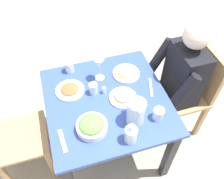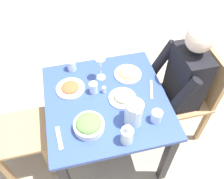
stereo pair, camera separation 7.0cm
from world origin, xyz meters
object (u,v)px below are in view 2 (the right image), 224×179
(water_pitcher, at_px, (134,113))
(salad_bowl, at_px, (89,125))
(dining_table, at_px, (107,109))
(water_glass_far_left, at_px, (157,116))
(chair_near, at_px, (193,93))
(plate_rice_curry, at_px, (70,88))
(chair_far, at_px, (6,131))
(diner_near, at_px, (174,85))
(water_glass_near_right, at_px, (93,88))
(salt_shaker, at_px, (104,90))
(oil_carafe, at_px, (127,136))
(plate_fries, at_px, (128,73))
(plate_beans, at_px, (123,97))
(wine_glass, at_px, (100,64))
(water_glass_far_right, at_px, (71,65))

(water_pitcher, distance_m, salad_bowl, 0.30)
(dining_table, xyz_separation_m, water_glass_far_left, (-0.25, -0.29, 0.16))
(chair_near, xyz_separation_m, plate_rice_curry, (0.10, 1.00, 0.22))
(chair_far, distance_m, diner_near, 1.32)
(dining_table, distance_m, water_glass_near_right, 0.20)
(diner_near, height_order, salt_shaker, diner_near)
(dining_table, height_order, water_glass_far_left, water_glass_far_left)
(diner_near, height_order, oil_carafe, diner_near)
(plate_fries, bearing_deg, chair_near, -104.91)
(salad_bowl, bearing_deg, water_pitcher, -93.01)
(plate_beans, relative_size, water_glass_far_left, 2.33)
(water_glass_far_left, relative_size, salt_shaker, 1.58)
(water_glass_far_left, bearing_deg, salad_bowl, 84.89)
(chair_near, bearing_deg, plate_rice_curry, 84.27)
(salad_bowl, bearing_deg, salt_shaker, -30.09)
(water_pitcher, height_order, plate_fries, water_pitcher)
(dining_table, relative_size, water_pitcher, 4.59)
(diner_near, relative_size, water_glass_near_right, 13.18)
(plate_fries, bearing_deg, water_glass_far_left, -171.27)
(diner_near, distance_m, plate_fries, 0.37)
(salad_bowl, xyz_separation_m, plate_fries, (0.41, -0.38, -0.02))
(salad_bowl, height_order, plate_beans, salad_bowl)
(salad_bowl, relative_size, salt_shaker, 3.74)
(water_pitcher, relative_size, plate_rice_curry, 0.89)
(wine_glass, distance_m, salt_shaker, 0.19)
(dining_table, height_order, plate_rice_curry, plate_rice_curry)
(chair_near, distance_m, wine_glass, 0.84)
(chair_near, distance_m, plate_rice_curry, 1.03)
(dining_table, xyz_separation_m, water_glass_near_right, (0.09, 0.07, 0.17))
(plate_beans, xyz_separation_m, water_glass_near_right, (0.11, 0.19, 0.03))
(dining_table, relative_size, water_glass_far_right, 9.33)
(chair_near, relative_size, water_glass_near_right, 9.90)
(chair_far, bearing_deg, water_glass_far_left, -104.96)
(water_glass_near_right, relative_size, water_glass_far_left, 1.05)
(water_pitcher, bearing_deg, dining_table, 30.31)
(dining_table, height_order, water_glass_far_right, water_glass_far_right)
(diner_near, xyz_separation_m, water_glass_near_right, (0.03, 0.63, 0.10))
(plate_beans, bearing_deg, oil_carafe, 169.45)
(plate_rice_curry, xyz_separation_m, plate_fries, (0.04, -0.46, 0.00))
(plate_fries, height_order, water_glass_near_right, water_glass_near_right)
(plate_beans, xyz_separation_m, oil_carafe, (-0.33, 0.06, 0.04))
(chair_near, relative_size, water_glass_far_right, 9.52)
(plate_beans, xyz_separation_m, salt_shaker, (0.09, 0.11, 0.01))
(wine_glass, distance_m, oil_carafe, 0.58)
(diner_near, relative_size, water_glass_far_right, 12.68)
(chair_far, xyz_separation_m, wine_glass, (0.19, -0.77, 0.34))
(chair_near, height_order, wine_glass, wine_glass)
(water_pitcher, bearing_deg, salad_bowl, 86.99)
(salad_bowl, height_order, wine_glass, wine_glass)
(water_glass_near_right, distance_m, water_glass_far_right, 0.30)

